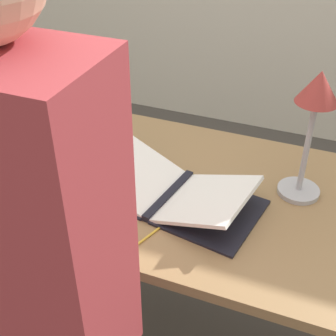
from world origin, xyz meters
The scene contains 9 objects.
ground_plane centered at (0.00, 0.00, 0.00)m, with size 12.00×12.00×0.00m, color #47423D.
reading_desk centered at (0.00, 0.00, 0.65)m, with size 1.40×0.78×0.75m.
open_book centered at (0.05, -0.07, 0.78)m, with size 0.60×0.37×0.10m.
book_stack_tall centered at (-0.45, -0.06, 0.81)m, with size 0.20×0.30×0.12m.
book_standing_upright centered at (-0.28, -0.08, 0.88)m, with size 0.04×0.15×0.26m.
reading_lamp centered at (0.42, 0.10, 1.05)m, with size 0.13×0.13×0.41m.
coffee_mug centered at (-0.19, -0.09, 0.79)m, with size 0.09×0.12×0.09m.
pencil centered at (0.05, -0.28, 0.75)m, with size 0.06×0.16×0.01m.
person_reader centered at (0.01, -0.67, 0.81)m, with size 0.36×0.22×1.64m.
Camera 1 is at (0.47, -1.14, 1.66)m, focal length 50.00 mm.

